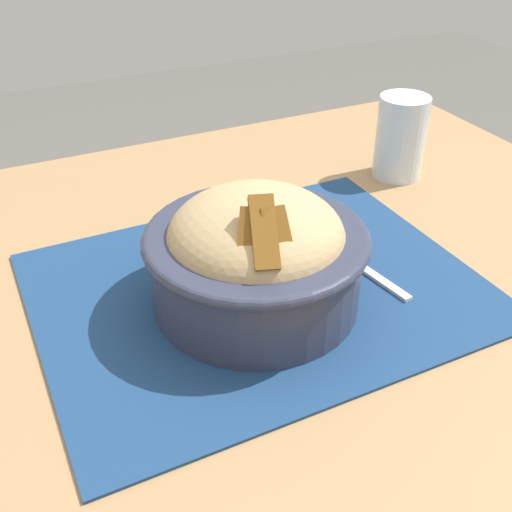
% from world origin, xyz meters
% --- Properties ---
extents(table, '(1.03, 0.79, 0.73)m').
position_xyz_m(table, '(0.00, 0.00, 0.66)').
color(table, '#99754C').
rests_on(table, ground_plane).
extents(placemat, '(0.41, 0.33, 0.00)m').
position_xyz_m(placemat, '(0.04, 0.01, 0.73)').
color(placemat, navy).
rests_on(placemat, table).
extents(bowl, '(0.20, 0.20, 0.13)m').
position_xyz_m(bowl, '(0.02, -0.01, 0.79)').
color(bowl, '#2D3347').
rests_on(bowl, placemat).
extents(fork, '(0.04, 0.13, 0.00)m').
position_xyz_m(fork, '(0.14, 0.00, 0.73)').
color(fork, silver).
rests_on(fork, placemat).
extents(drinking_glass, '(0.06, 0.06, 0.10)m').
position_xyz_m(drinking_glass, '(0.30, 0.16, 0.77)').
color(drinking_glass, silver).
rests_on(drinking_glass, table).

